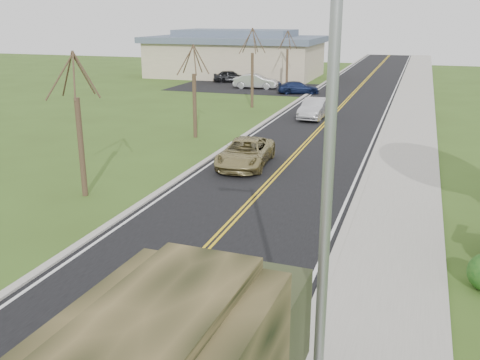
% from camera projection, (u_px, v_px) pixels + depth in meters
% --- Properties ---
extents(road, '(8.00, 120.00, 0.01)m').
position_uv_depth(road, '(346.00, 101.00, 47.98)').
color(road, black).
rests_on(road, ground).
extents(curb_right, '(0.30, 120.00, 0.12)m').
position_uv_depth(curb_right, '(394.00, 103.00, 46.69)').
color(curb_right, '#9E998E').
rests_on(curb_right, ground).
extents(sidewalk_right, '(3.20, 120.00, 0.10)m').
position_uv_depth(sidewalk_right, '(415.00, 104.00, 46.16)').
color(sidewalk_right, '#9E998E').
rests_on(sidewalk_right, ground).
extents(curb_left, '(0.30, 120.00, 0.10)m').
position_uv_depth(curb_left, '(301.00, 98.00, 49.23)').
color(curb_left, '#9E998E').
rests_on(curb_left, ground).
extents(street_light, '(1.65, 0.22, 8.00)m').
position_uv_depth(street_light, '(320.00, 212.00, 8.51)').
color(street_light, gray).
rests_on(street_light, ground).
extents(bare_tree_a, '(1.93, 2.26, 6.08)m').
position_uv_depth(bare_tree_a, '(80.00, 136.00, 22.18)').
color(bare_tree_a, '#38281C').
rests_on(bare_tree_a, ground).
extents(bare_tree_b, '(1.83, 2.14, 5.73)m').
position_uv_depth(bare_tree_b, '(194.00, 98.00, 33.09)').
color(bare_tree_b, '#38281C').
rests_on(bare_tree_b, ground).
extents(bare_tree_c, '(2.04, 2.39, 6.42)m').
position_uv_depth(bare_tree_c, '(252.00, 74.00, 43.86)').
color(bare_tree_c, '#38281C').
rests_on(bare_tree_c, ground).
extents(bare_tree_d, '(1.88, 2.20, 5.91)m').
position_uv_depth(bare_tree_d, '(287.00, 64.00, 54.79)').
color(bare_tree_d, '#38281C').
rests_on(bare_tree_d, ground).
extents(commercial_building, '(25.50, 21.50, 5.65)m').
position_uv_depth(commercial_building, '(236.00, 54.00, 66.51)').
color(commercial_building, tan).
rests_on(commercial_building, ground).
extents(suv_champagne, '(2.66, 5.13, 1.38)m').
position_uv_depth(suv_champagne, '(246.00, 153.00, 27.22)').
color(suv_champagne, '#958854').
rests_on(suv_champagne, ground).
extents(sedan_silver, '(1.77, 4.60, 1.50)m').
position_uv_depth(sedan_silver, '(314.00, 108.00, 39.72)').
color(sedan_silver, silver).
rests_on(sedan_silver, ground).
extents(lot_car_dark, '(4.34, 2.88, 1.37)m').
position_uv_depth(lot_car_dark, '(231.00, 76.00, 61.00)').
color(lot_car_dark, black).
rests_on(lot_car_dark, ground).
extents(lot_car_silver, '(4.69, 2.03, 1.50)m').
position_uv_depth(lot_car_silver, '(256.00, 81.00, 55.80)').
color(lot_car_silver, '#B9B9BE').
rests_on(lot_car_silver, ground).
extents(lot_car_navy, '(4.38, 2.89, 1.18)m').
position_uv_depth(lot_car_navy, '(298.00, 88.00, 52.21)').
color(lot_car_navy, '#0F1839').
rests_on(lot_car_navy, ground).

